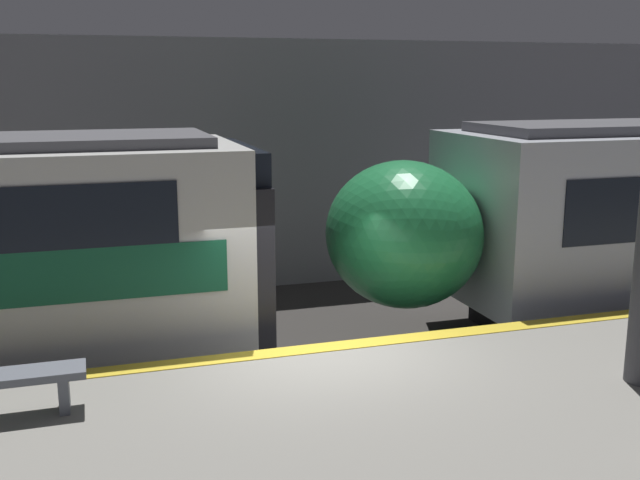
{
  "coord_description": "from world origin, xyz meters",
  "views": [
    {
      "loc": [
        -2.6,
        -8.48,
        4.34
      ],
      "look_at": [
        0.32,
        0.83,
        2.22
      ],
      "focal_mm": 42.0,
      "sensor_mm": 36.0,
      "label": 1
    }
  ],
  "objects": [
    {
      "name": "station_rear_barrier",
      "position": [
        0.0,
        6.57,
        2.56
      ],
      "size": [
        50.0,
        0.15,
        5.12
      ],
      "color": "gray",
      "rests_on": "ground"
    },
    {
      "name": "platform_bench",
      "position": [
        -3.48,
        -1.04,
        1.41
      ],
      "size": [
        1.5,
        0.4,
        0.45
      ],
      "color": "slate",
      "rests_on": "platform"
    },
    {
      "name": "ground_plane",
      "position": [
        0.0,
        0.0,
        0.0
      ],
      "size": [
        120.0,
        120.0,
        0.0
      ],
      "primitive_type": "plane",
      "color": "#33302D"
    }
  ]
}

